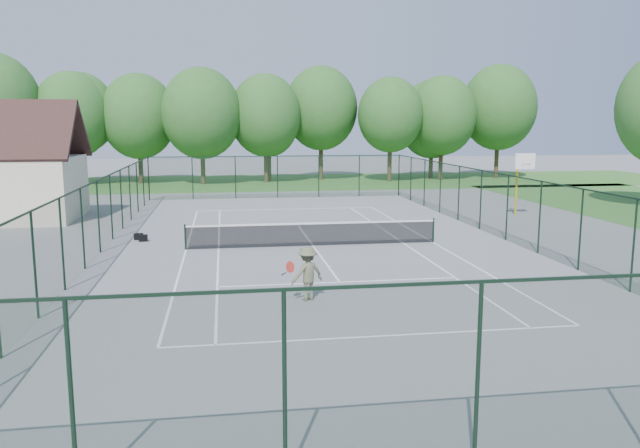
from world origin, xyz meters
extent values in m
plane|color=gray|center=(0.00, 0.00, 0.00)|extent=(140.00, 140.00, 0.00)
cube|color=#417D2F|center=(0.00, 30.00, 0.01)|extent=(80.00, 16.00, 0.01)
cube|color=white|center=(0.00, 11.88, 0.00)|extent=(10.97, 0.08, 0.01)
cube|color=white|center=(0.00, -11.88, 0.00)|extent=(10.97, 0.08, 0.01)
cube|color=white|center=(0.00, 6.40, 0.00)|extent=(8.23, 0.08, 0.01)
cube|color=white|center=(0.00, -6.40, 0.00)|extent=(8.23, 0.08, 0.01)
cube|color=white|center=(5.49, 0.00, 0.00)|extent=(0.08, 23.77, 0.01)
cube|color=white|center=(-5.49, 0.00, 0.00)|extent=(0.08, 23.77, 0.01)
cube|color=white|center=(4.12, 0.00, 0.00)|extent=(0.08, 23.77, 0.01)
cube|color=white|center=(-4.12, 0.00, 0.00)|extent=(0.08, 23.77, 0.01)
cube|color=white|center=(0.00, 0.00, 0.00)|extent=(0.08, 12.80, 0.01)
cylinder|color=black|center=(-5.50, 0.00, 0.55)|extent=(0.08, 0.08, 1.10)
cylinder|color=black|center=(5.50, 0.00, 0.55)|extent=(0.08, 0.08, 1.10)
cube|color=black|center=(0.00, 0.00, 0.50)|extent=(11.00, 0.02, 0.96)
cube|color=white|center=(0.00, 0.00, 1.00)|extent=(11.00, 0.05, 0.07)
cube|color=#19371F|center=(0.00, 18.00, 1.50)|extent=(18.00, 0.02, 3.00)
cube|color=#19371F|center=(0.00, -18.00, 1.50)|extent=(18.00, 0.02, 3.00)
cube|color=#19371F|center=(9.00, 0.00, 1.50)|extent=(0.02, 36.00, 3.00)
cube|color=#19371F|center=(-9.00, 0.00, 1.50)|extent=(0.02, 36.00, 3.00)
cube|color=black|center=(0.00, 18.00, 3.00)|extent=(18.00, 0.05, 0.05)
cube|color=black|center=(0.00, -18.00, 3.00)|extent=(18.00, 0.05, 0.05)
cube|color=black|center=(9.00, 0.00, 3.00)|extent=(0.05, 36.00, 0.05)
cube|color=black|center=(-9.00, 0.00, 3.00)|extent=(0.05, 36.00, 0.05)
cube|color=#F1E7C4|center=(-16.00, 10.00, 1.75)|extent=(8.00, 6.00, 3.50)
cube|color=#3F2621|center=(-16.00, 11.50, 5.00)|extent=(8.60, 3.27, 3.27)
cylinder|color=#493721|center=(-16.50, 30.00, 2.10)|extent=(0.40, 0.40, 4.20)
ellipsoid|color=#386F2C|center=(-16.50, 30.00, 6.00)|extent=(6.40, 6.40, 7.40)
cylinder|color=#493721|center=(0.00, 30.00, 2.10)|extent=(0.40, 0.40, 4.20)
ellipsoid|color=#386F2C|center=(0.00, 30.00, 6.00)|extent=(6.40, 6.40, 7.40)
cylinder|color=#493721|center=(16.50, 30.00, 2.10)|extent=(0.40, 0.40, 4.20)
ellipsoid|color=#386F2C|center=(16.50, 30.00, 6.00)|extent=(6.40, 6.40, 7.40)
cylinder|color=yellow|center=(13.13, 7.53, 1.75)|extent=(0.12, 0.12, 3.50)
cube|color=yellow|center=(13.13, 7.08, 3.35)|extent=(0.08, 0.90, 0.08)
cube|color=white|center=(13.13, 6.63, 3.20)|extent=(1.20, 0.05, 0.90)
torus|color=#D33801|center=(13.13, 6.40, 3.05)|extent=(0.48, 0.48, 0.02)
cube|color=black|center=(-7.79, 2.67, 0.15)|extent=(0.42, 0.31, 0.30)
cube|color=black|center=(-7.53, 2.23, 0.15)|extent=(0.41, 0.27, 0.31)
imported|color=#5F6345|center=(-1.37, -8.33, 0.83)|extent=(1.23, 1.00, 1.66)
sphere|color=yellow|center=(-0.59, -7.93, 0.92)|extent=(0.07, 0.07, 0.07)
camera|label=1|loc=(-3.81, -26.65, 5.37)|focal=35.00mm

